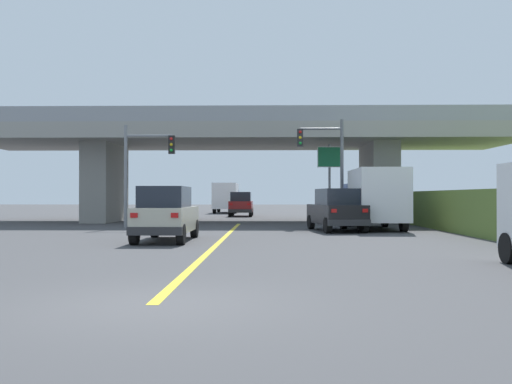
{
  "coord_description": "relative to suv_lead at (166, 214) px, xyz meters",
  "views": [
    {
      "loc": [
        1.77,
        -8.75,
        1.66
      ],
      "look_at": [
        1.22,
        16.93,
        1.85
      ],
      "focal_mm": 40.52,
      "sensor_mm": 36.0,
      "label": 1
    }
  ],
  "objects": [
    {
      "name": "ground",
      "position": [
        2.01,
        16.53,
        -1.01
      ],
      "size": [
        160.0,
        160.0,
        0.0
      ],
      "primitive_type": "plane",
      "color": "#424244"
    },
    {
      "name": "traffic_signal_farside",
      "position": [
        -2.86,
        8.93,
        2.45
      ],
      "size": [
        2.68,
        0.36,
        5.42
      ],
      "color": "slate",
      "rests_on": "ground"
    },
    {
      "name": "traffic_signal_nearside",
      "position": [
        6.97,
        9.9,
        2.71
      ],
      "size": [
        2.5,
        0.36,
        5.82
      ],
      "color": "#56595E",
      "rests_on": "ground"
    },
    {
      "name": "overpass_bridge",
      "position": [
        2.01,
        16.53,
        3.87
      ],
      "size": [
        35.04,
        9.42,
        6.9
      ],
      "color": "gray",
      "rests_on": "ground"
    },
    {
      "name": "semi_truck_distant",
      "position": [
        -0.46,
        36.74,
        0.56
      ],
      "size": [
        2.33,
        7.12,
        2.96
      ],
      "color": "navy",
      "rests_on": "ground"
    },
    {
      "name": "highway_sign",
      "position": [
        7.52,
        14.02,
        2.54
      ],
      "size": [
        1.48,
        0.17,
        4.86
      ],
      "color": "slate",
      "rests_on": "ground"
    },
    {
      "name": "box_truck",
      "position": [
        9.14,
        7.81,
        0.57
      ],
      "size": [
        2.33,
        6.58,
        2.99
      ],
      "color": "navy",
      "rests_on": "ground"
    },
    {
      "name": "sedan_oncoming",
      "position": [
        1.52,
        26.78,
        -0.0
      ],
      "size": [
        1.92,
        4.53,
        2.02
      ],
      "color": "maroon",
      "rests_on": "ground"
    },
    {
      "name": "lane_divider_stripe",
      "position": [
        2.01,
        0.55,
        -1.01
      ],
      "size": [
        0.2,
        26.15,
        0.01
      ],
      "primitive_type": "cube",
      "color": "yellow",
      "rests_on": "ground"
    },
    {
      "name": "suv_crossing",
      "position": [
        7.04,
        6.26,
        -0.0
      ],
      "size": [
        2.55,
        4.76,
        2.02
      ],
      "rotation": [
        0.0,
        0.0,
        0.15
      ],
      "color": "black",
      "rests_on": "ground"
    },
    {
      "name": "suv_lead",
      "position": [
        0.0,
        0.0,
        0.0
      ],
      "size": [
        1.86,
        4.73,
        2.02
      ],
      "color": "#B7B29E",
      "rests_on": "ground"
    }
  ]
}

